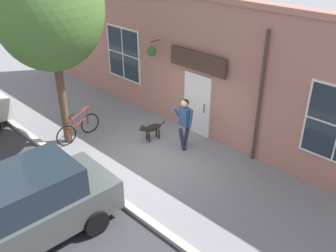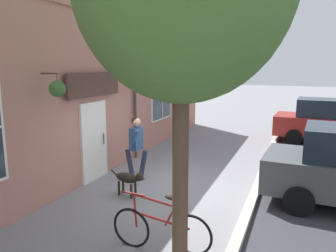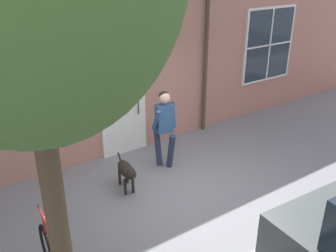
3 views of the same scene
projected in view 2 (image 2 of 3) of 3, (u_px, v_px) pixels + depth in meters
The scene contains 6 objects.
ground_plane at pixel (171, 188), 8.19m from camera, with size 90.00×90.00×0.00m, color gray.
storefront_facade at pixel (89, 95), 8.65m from camera, with size 0.95×18.00×4.53m.
pedestrian_walking at pixel (136, 142), 8.68m from camera, with size 0.64×0.59×1.71m.
dog_on_leash at pixel (129, 179), 7.63m from camera, with size 1.03×0.37×0.66m.
leaning_bicycle at pixel (161, 229), 5.41m from camera, with size 1.73×0.24×1.01m.
parked_car_far_end at pixel (332, 122), 12.71m from camera, with size 4.38×2.10×1.75m.
Camera 2 is at (2.85, -7.22, 3.04)m, focal length 35.00 mm.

